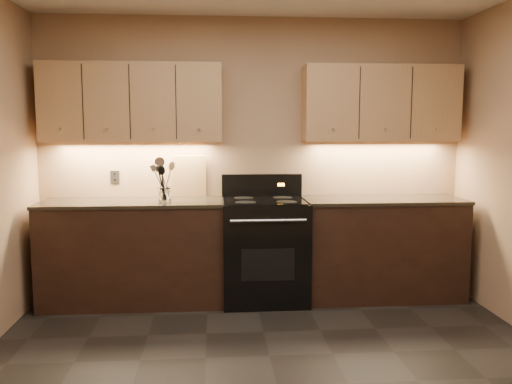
% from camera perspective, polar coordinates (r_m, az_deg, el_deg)
% --- Properties ---
extents(wall_back, '(4.00, 0.04, 2.60)m').
position_cam_1_polar(wall_back, '(5.16, -0.31, 3.71)').
color(wall_back, tan).
rests_on(wall_back, ground).
extents(counter_left, '(1.62, 0.62, 0.93)m').
position_cam_1_polar(counter_left, '(5.02, -12.74, -6.18)').
color(counter_left, black).
rests_on(counter_left, ground).
extents(counter_right, '(1.46, 0.62, 0.93)m').
position_cam_1_polar(counter_right, '(5.21, 13.08, -5.72)').
color(counter_right, black).
rests_on(counter_right, ground).
extents(stove, '(0.76, 0.68, 1.14)m').
position_cam_1_polar(stove, '(4.97, 0.90, -5.99)').
color(stove, black).
rests_on(stove, ground).
extents(upper_cab_left, '(1.60, 0.30, 0.70)m').
position_cam_1_polar(upper_cab_left, '(5.05, -12.90, 9.14)').
color(upper_cab_left, tan).
rests_on(upper_cab_left, wall_back).
extents(upper_cab_right, '(1.44, 0.30, 0.70)m').
position_cam_1_polar(upper_cab_right, '(5.23, 12.98, 9.05)').
color(upper_cab_right, tan).
rests_on(upper_cab_right, wall_back).
extents(outlet_plate, '(0.08, 0.01, 0.12)m').
position_cam_1_polar(outlet_plate, '(5.24, -14.64, 1.55)').
color(outlet_plate, '#B2B5BA').
rests_on(outlet_plate, wall_back).
extents(utensil_crock, '(0.14, 0.14, 0.13)m').
position_cam_1_polar(utensil_crock, '(4.82, -9.58, -0.31)').
color(utensil_crock, white).
rests_on(utensil_crock, counter_left).
extents(cutting_board, '(0.31, 0.07, 0.39)m').
position_cam_1_polar(cutting_board, '(5.13, -7.00, 1.67)').
color(cutting_board, tan).
rests_on(cutting_board, counter_left).
extents(wooden_spoon, '(0.16, 0.13, 0.35)m').
position_cam_1_polar(wooden_spoon, '(4.80, -9.88, 1.19)').
color(wooden_spoon, tan).
rests_on(wooden_spoon, utensil_crock).
extents(black_spoon, '(0.08, 0.14, 0.32)m').
position_cam_1_polar(black_spoon, '(4.82, -9.61, 1.01)').
color(black_spoon, black).
rests_on(black_spoon, utensil_crock).
extents(black_turner, '(0.17, 0.16, 0.34)m').
position_cam_1_polar(black_turner, '(4.78, -9.52, 1.04)').
color(black_turner, black).
rests_on(black_turner, utensil_crock).
extents(steel_spatula, '(0.22, 0.10, 0.36)m').
position_cam_1_polar(steel_spatula, '(4.80, -9.35, 1.20)').
color(steel_spatula, silver).
rests_on(steel_spatula, utensil_crock).
extents(steel_skimmer, '(0.18, 0.15, 0.38)m').
position_cam_1_polar(steel_skimmer, '(4.80, -9.21, 1.33)').
color(steel_skimmer, silver).
rests_on(steel_skimmer, utensil_crock).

